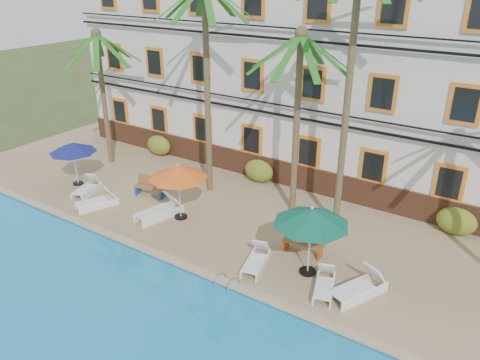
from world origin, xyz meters
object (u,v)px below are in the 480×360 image
Objects in this scene: palm_d at (351,66)px; lounger_b at (98,201)px; palm_c at (298,98)px; lounger_d at (256,260)px; pool_ladder at (227,286)px; palm_a at (101,78)px; umbrella_red at (178,172)px; lounger_c at (160,210)px; lounger_a at (87,188)px; bench_left at (151,186)px; lounger_e at (325,284)px; lounger_f at (359,287)px; bench_right at (304,241)px; umbrella_green at (312,217)px; palm_b at (206,64)px; umbrella_blue at (73,148)px.

lounger_b is at bearing -156.17° from palm_d.
lounger_d is (0.91, -4.44, -4.60)m from palm_c.
lounger_d is at bearing 81.09° from pool_ladder.
palm_a is 12.92m from lounger_d.
lounger_d is at bearing -15.69° from umbrella_red.
lounger_c is (-4.29, -3.62, -4.55)m from palm_c.
bench_left reaches higher than lounger_a.
lounger_e is (14.09, -3.91, -4.22)m from palm_a.
lounger_c is 1.03× the size of lounger_f.
bench_right is (0.97, 1.73, 0.21)m from lounger_d.
palm_a reaches higher than lounger_c.
umbrella_green is at bearing -55.81° from palm_c.
lounger_c reaches higher than lounger_d.
lounger_e is at bearing -34.27° from umbrella_green.
palm_a is at bearing 121.44° from lounger_a.
lounger_e is 0.83× the size of lounger_f.
umbrella_green reaches higher than lounger_e.
palm_b is at bearing 152.84° from umbrella_green.
lounger_b is at bearing 169.21° from pool_ladder.
umbrella_red is at bearing 18.46° from lounger_b.
umbrella_green is (2.57, -3.79, -2.70)m from palm_c.
umbrella_blue is 0.90× the size of umbrella_red.
umbrella_green reaches higher than lounger_a.
bench_right is (1.88, -2.71, -4.39)m from palm_c.
palm_c reaches higher than palm_a.
umbrella_green is at bearing -82.43° from palm_d.
lounger_d is (9.56, -0.69, 0.00)m from lounger_a.
umbrella_green is at bearing -14.07° from palm_a.
lounger_f is at bearing -41.84° from palm_c.
palm_d is 6.64× the size of bench_right.
lounger_a is 0.82× the size of lounger_c.
lounger_a is 3.00m from bench_left.
pool_ladder is at bearing -98.91° from lounger_d.
lounger_a is at bearing -156.56° from palm_c.
lounger_f is (13.09, -0.23, 0.05)m from lounger_a.
lounger_d is at bearing -4.11° from lounger_a.
umbrella_red is 1.55× the size of bench_left.
palm_b is 5.30× the size of lounger_e.
lounger_e is 1.12× the size of bench_left.
palm_a is 0.67× the size of palm_d.
umbrella_green is 2.19m from lounger_e.
umbrella_red is (6.27, 0.17, 0.20)m from umbrella_blue.
umbrella_red is 1.34× the size of lounger_d.
palm_d reaches higher than lounger_a.
bench_right is (-0.23, -2.40, -5.90)m from palm_d.
palm_a is at bearing 169.88° from bench_right.
palm_c reaches higher than lounger_c.
pool_ladder is (-1.20, -3.19, -0.47)m from bench_right.
lounger_f reaches higher than lounger_b.
bench_left is at bearing 28.61° from lounger_a.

